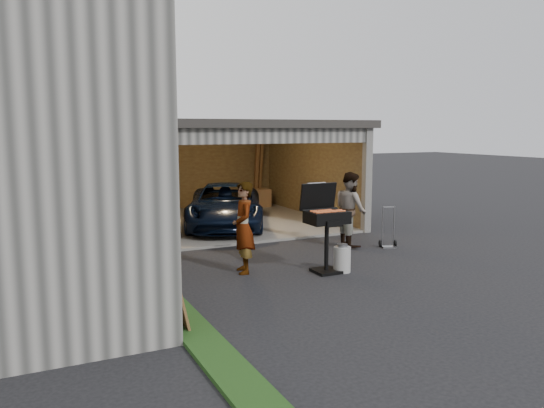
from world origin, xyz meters
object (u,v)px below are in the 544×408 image
at_px(man, 351,209).
at_px(bbq_grill, 326,220).
at_px(minivan, 225,208).
at_px(plywood_panel, 176,298).
at_px(hand_truck, 388,239).
at_px(woman, 243,228).
at_px(propane_tank, 342,259).

distance_m(man, bbq_grill, 2.40).
distance_m(minivan, plywood_panel, 7.17).
relative_size(man, hand_truck, 1.82).
bearing_deg(minivan, plywood_panel, -93.88).
distance_m(plywood_panel, hand_truck, 6.32).
xyz_separation_m(woman, bbq_grill, (1.40, -0.63, 0.13)).
relative_size(woman, plywood_panel, 2.07).
bearing_deg(man, woman, 117.34).
xyz_separation_m(minivan, plywood_panel, (-3.15, -6.43, -0.17)).
distance_m(woman, plywood_panel, 2.91).
relative_size(woman, bbq_grill, 1.03).
xyz_separation_m(bbq_grill, propane_tank, (0.29, -0.13, -0.75)).
bearing_deg(propane_tank, plywood_panel, -158.86).
bearing_deg(minivan, propane_tank, -62.79).
xyz_separation_m(bbq_grill, plywood_panel, (-3.30, -1.52, -0.58)).
bearing_deg(woman, hand_truck, 109.15).
bearing_deg(hand_truck, minivan, 146.99).
height_order(bbq_grill, propane_tank, bbq_grill).
bearing_deg(plywood_panel, woman, 48.58).
distance_m(man, plywood_panel, 5.96).
bearing_deg(man, plywood_panel, 131.26).
distance_m(minivan, propane_tank, 5.07).
xyz_separation_m(woman, hand_truck, (3.81, 0.55, -0.68)).
bearing_deg(woman, plywood_panel, -30.47).
xyz_separation_m(woman, man, (3.10, 1.05, -0.00)).
bearing_deg(man, propane_tank, 150.83).
relative_size(minivan, bbq_grill, 2.50).
bearing_deg(bbq_grill, man, 44.72).
height_order(minivan, woman, woman).
relative_size(propane_tank, hand_truck, 0.51).
bearing_deg(hand_truck, bbq_grill, -131.26).
distance_m(woman, bbq_grill, 1.54).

